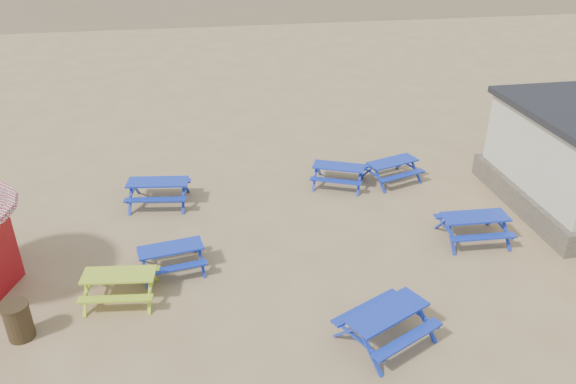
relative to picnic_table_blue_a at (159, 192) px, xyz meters
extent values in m
plane|color=tan|center=(3.95, -3.31, -0.39)|extent=(400.00, 400.00, 0.00)
cube|color=#0E29B1|center=(0.00, 0.00, 0.36)|extent=(1.95, 0.97, 0.05)
cube|color=#0E29B1|center=(0.08, 0.62, 0.07)|extent=(1.88, 0.51, 0.05)
cube|color=#0E29B1|center=(-0.08, -0.62, 0.07)|extent=(1.88, 0.51, 0.05)
cube|color=#0E29B1|center=(5.87, 0.27, 0.30)|extent=(1.82, 1.28, 0.05)
cube|color=#0E29B1|center=(6.10, 0.79, 0.03)|extent=(1.65, 0.89, 0.05)
cube|color=#0E29B1|center=(5.65, -0.25, 0.03)|extent=(1.65, 0.89, 0.05)
cube|color=#0E29B1|center=(7.74, 0.29, 0.31)|extent=(1.85, 1.17, 0.05)
cube|color=#0E29B1|center=(7.57, 0.84, 0.04)|extent=(1.72, 0.76, 0.05)
cube|color=#0E29B1|center=(7.92, -0.26, 0.04)|extent=(1.72, 0.76, 0.05)
cube|color=#0E29B1|center=(0.42, -3.67, 0.27)|extent=(1.72, 0.89, 0.05)
cube|color=#0E29B1|center=(0.33, -3.13, 0.02)|extent=(1.66, 0.49, 0.05)
cube|color=#0E29B1|center=(0.51, -4.21, 0.02)|extent=(1.66, 0.49, 0.05)
cube|color=#0E29B1|center=(5.03, -7.13, 0.37)|extent=(2.02, 1.50, 0.05)
cube|color=#0E29B1|center=(4.75, -6.56, 0.08)|extent=(1.81, 1.07, 0.05)
cube|color=#0E29B1|center=(5.31, -7.69, 0.08)|extent=(1.81, 1.07, 0.05)
cube|color=#0E29B1|center=(8.76, -3.67, 0.35)|extent=(1.86, 0.79, 0.05)
cube|color=#0E29B1|center=(8.79, -3.06, 0.06)|extent=(1.84, 0.33, 0.05)
cube|color=#0E29B1|center=(8.74, -4.28, 0.06)|extent=(1.84, 0.33, 0.05)
cube|color=#A6D21B|center=(-0.77, -4.66, 0.30)|extent=(1.77, 0.86, 0.05)
cube|color=#A6D21B|center=(-0.70, -4.09, 0.03)|extent=(1.72, 0.44, 0.05)
cube|color=#A6D21B|center=(-0.84, -5.23, 0.03)|extent=(1.72, 0.44, 0.05)
cylinder|color=#372717|center=(-2.84, -5.66, 0.04)|extent=(0.57, 0.57, 0.86)
cylinder|color=#372717|center=(-2.84, -5.66, 0.48)|extent=(0.61, 0.61, 0.04)
camera|label=1|loc=(1.32, -15.99, 8.26)|focal=35.00mm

